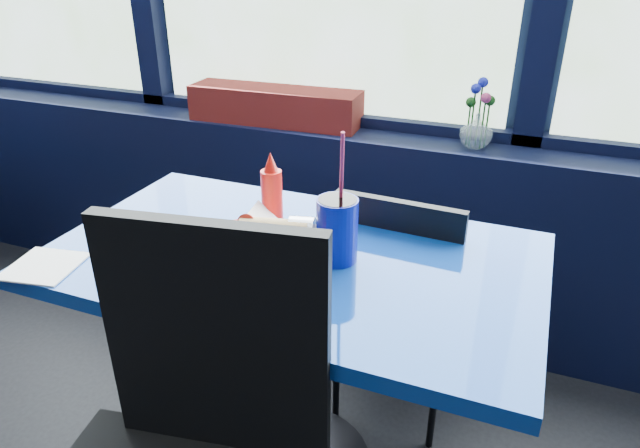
{
  "coord_description": "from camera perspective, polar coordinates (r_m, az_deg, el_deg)",
  "views": [
    {
      "loc": [
        0.82,
        0.88,
        1.44
      ],
      "look_at": [
        0.38,
        1.98,
        0.85
      ],
      "focal_mm": 32.0,
      "sensor_mm": 36.0,
      "label": 1
    }
  ],
  "objects": [
    {
      "name": "flower_vase",
      "position": [
        2.05,
        15.42,
        9.35
      ],
      "size": [
        0.11,
        0.12,
        0.24
      ],
      "rotation": [
        0.0,
        0.0,
        0.01
      ],
      "color": "silver",
      "rests_on": "window_sill"
    },
    {
      "name": "window_sill",
      "position": [
        2.39,
        -0.54,
        0.57
      ],
      "size": [
        5.0,
        0.26,
        0.8
      ],
      "primitive_type": "cube",
      "color": "black",
      "rests_on": "ground"
    },
    {
      "name": "napkin",
      "position": [
        1.5,
        -25.87,
        -3.8
      ],
      "size": [
        0.18,
        0.18,
        0.0
      ],
      "primitive_type": "cube",
      "rotation": [
        0.0,
        0.0,
        0.18
      ],
      "color": "white",
      "rests_on": "near_table"
    },
    {
      "name": "near_table",
      "position": [
        1.51,
        -2.59,
        -8.94
      ],
      "size": [
        1.2,
        0.7,
        0.75
      ],
      "color": "black",
      "rests_on": "ground"
    },
    {
      "name": "planter_box",
      "position": [
        2.28,
        -4.54,
        11.74
      ],
      "size": [
        0.68,
        0.2,
        0.14
      ],
      "primitive_type": "cube",
      "rotation": [
        0.0,
        0.0,
        0.04
      ],
      "color": "maroon",
      "rests_on": "window_sill"
    },
    {
      "name": "chair_near_back",
      "position": [
        1.76,
        7.98,
        -6.93
      ],
      "size": [
        0.39,
        0.4,
        0.83
      ],
      "rotation": [
        0.0,
        0.0,
        3.1
      ],
      "color": "black",
      "rests_on": "ground"
    },
    {
      "name": "food_basket",
      "position": [
        1.39,
        -6.16,
        -1.81
      ],
      "size": [
        0.3,
        0.3,
        0.1
      ],
      "rotation": [
        0.0,
        0.0,
        -0.19
      ],
      "color": "red",
      "rests_on": "near_table"
    },
    {
      "name": "soda_cup",
      "position": [
        1.35,
        1.72,
        -0.46
      ],
      "size": [
        0.1,
        0.1,
        0.33
      ],
      "rotation": [
        0.0,
        0.0,
        -0.15
      ],
      "color": "#0D1691",
      "rests_on": "near_table"
    },
    {
      "name": "ketchup_bottle",
      "position": [
        1.51,
        -4.84,
        2.95
      ],
      "size": [
        0.06,
        0.06,
        0.21
      ],
      "color": "red",
      "rests_on": "near_table"
    }
  ]
}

